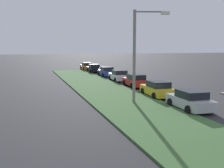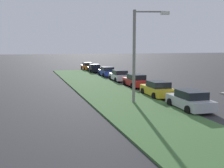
{
  "view_description": "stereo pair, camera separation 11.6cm",
  "coord_description": "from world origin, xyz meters",
  "px_view_note": "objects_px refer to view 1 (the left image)",
  "views": [
    {
      "loc": [
        -12.61,
        15.34,
        4.69
      ],
      "look_at": [
        12.4,
        7.47,
        1.08
      ],
      "focal_mm": 44.63,
      "sensor_mm": 36.0,
      "label": 1
    },
    {
      "loc": [
        -12.65,
        15.23,
        4.69
      ],
      "look_at": [
        12.4,
        7.47,
        1.08
      ],
      "focal_mm": 44.63,
      "sensor_mm": 36.0,
      "label": 2
    }
  ],
  "objects_px": {
    "parked_car_yellow": "(157,89)",
    "parked_car_red": "(136,81)",
    "parked_car_silver": "(190,100)",
    "parked_car_blue": "(106,72)",
    "parked_car_orange": "(87,66)",
    "streetlight": "(139,50)",
    "parked_car_black": "(94,68)",
    "parked_car_white": "(119,76)"
  },
  "relations": [
    {
      "from": "parked_car_red",
      "to": "streetlight",
      "type": "distance_m",
      "value": 9.99
    },
    {
      "from": "parked_car_red",
      "to": "streetlight",
      "type": "relative_size",
      "value": 0.58
    },
    {
      "from": "streetlight",
      "to": "parked_car_black",
      "type": "bearing_deg",
      "value": -6.14
    },
    {
      "from": "parked_car_blue",
      "to": "parked_car_black",
      "type": "height_order",
      "value": "same"
    },
    {
      "from": "parked_car_yellow",
      "to": "parked_car_blue",
      "type": "xyz_separation_m",
      "value": [
        18.28,
        -0.43,
        0.0
      ]
    },
    {
      "from": "parked_car_yellow",
      "to": "parked_car_white",
      "type": "distance_m",
      "value": 12.14
    },
    {
      "from": "streetlight",
      "to": "parked_car_orange",
      "type": "bearing_deg",
      "value": -5.03
    },
    {
      "from": "parked_car_white",
      "to": "parked_car_black",
      "type": "xyz_separation_m",
      "value": [
        12.82,
        0.35,
        0.0
      ]
    },
    {
      "from": "parked_car_yellow",
      "to": "parked_car_black",
      "type": "bearing_deg",
      "value": 2.13
    },
    {
      "from": "parked_car_silver",
      "to": "parked_car_blue",
      "type": "height_order",
      "value": "same"
    },
    {
      "from": "parked_car_red",
      "to": "parked_car_blue",
      "type": "xyz_separation_m",
      "value": [
        11.9,
        -0.01,
        0.0
      ]
    },
    {
      "from": "parked_car_red",
      "to": "streetlight",
      "type": "height_order",
      "value": "streetlight"
    },
    {
      "from": "parked_car_white",
      "to": "streetlight",
      "type": "relative_size",
      "value": 0.58
    },
    {
      "from": "parked_car_white",
      "to": "parked_car_blue",
      "type": "xyz_separation_m",
      "value": [
        6.15,
        -0.05,
        0.0
      ]
    },
    {
      "from": "parked_car_blue",
      "to": "streetlight",
      "type": "height_order",
      "value": "streetlight"
    },
    {
      "from": "parked_car_red",
      "to": "parked_car_orange",
      "type": "height_order",
      "value": "same"
    },
    {
      "from": "parked_car_silver",
      "to": "parked_car_orange",
      "type": "bearing_deg",
      "value": 2.1
    },
    {
      "from": "streetlight",
      "to": "parked_car_white",
      "type": "bearing_deg",
      "value": -12.81
    },
    {
      "from": "parked_car_orange",
      "to": "parked_car_yellow",
      "type": "bearing_deg",
      "value": 179.44
    },
    {
      "from": "parked_car_white",
      "to": "parked_car_orange",
      "type": "height_order",
      "value": "same"
    },
    {
      "from": "parked_car_red",
      "to": "parked_car_orange",
      "type": "relative_size",
      "value": 1.01
    },
    {
      "from": "parked_car_blue",
      "to": "parked_car_orange",
      "type": "bearing_deg",
      "value": 2.68
    },
    {
      "from": "parked_car_silver",
      "to": "parked_car_yellow",
      "type": "height_order",
      "value": "same"
    },
    {
      "from": "parked_car_silver",
      "to": "parked_car_white",
      "type": "height_order",
      "value": "same"
    },
    {
      "from": "parked_car_black",
      "to": "streetlight",
      "type": "height_order",
      "value": "streetlight"
    },
    {
      "from": "parked_car_silver",
      "to": "parked_car_red",
      "type": "bearing_deg",
      "value": -0.37
    },
    {
      "from": "parked_car_yellow",
      "to": "parked_car_red",
      "type": "height_order",
      "value": "same"
    },
    {
      "from": "parked_car_yellow",
      "to": "parked_car_white",
      "type": "xyz_separation_m",
      "value": [
        12.13,
        -0.38,
        0.0
      ]
    },
    {
      "from": "parked_car_white",
      "to": "parked_car_blue",
      "type": "distance_m",
      "value": 6.15
    },
    {
      "from": "parked_car_black",
      "to": "parked_car_orange",
      "type": "relative_size",
      "value": 1.01
    },
    {
      "from": "parked_car_blue",
      "to": "parked_car_black",
      "type": "xyz_separation_m",
      "value": [
        6.67,
        0.4,
        0.0
      ]
    },
    {
      "from": "parked_car_silver",
      "to": "parked_car_yellow",
      "type": "bearing_deg",
      "value": 0.88
    },
    {
      "from": "parked_car_white",
      "to": "parked_car_orange",
      "type": "relative_size",
      "value": 1.01
    },
    {
      "from": "parked_car_silver",
      "to": "streetlight",
      "type": "height_order",
      "value": "streetlight"
    },
    {
      "from": "parked_car_yellow",
      "to": "parked_car_orange",
      "type": "relative_size",
      "value": 1.01
    },
    {
      "from": "parked_car_silver",
      "to": "parked_car_black",
      "type": "distance_m",
      "value": 30.51
    },
    {
      "from": "parked_car_yellow",
      "to": "streetlight",
      "type": "xyz_separation_m",
      "value": [
        -2.3,
        2.9,
        3.67
      ]
    },
    {
      "from": "parked_car_silver",
      "to": "parked_car_yellow",
      "type": "relative_size",
      "value": 1.0
    },
    {
      "from": "parked_car_white",
      "to": "parked_car_blue",
      "type": "relative_size",
      "value": 1.01
    },
    {
      "from": "parked_car_yellow",
      "to": "parked_car_black",
      "type": "distance_m",
      "value": 24.95
    },
    {
      "from": "parked_car_black",
      "to": "parked_car_white",
      "type": "bearing_deg",
      "value": -176.18
    },
    {
      "from": "parked_car_yellow",
      "to": "streetlight",
      "type": "relative_size",
      "value": 0.58
    }
  ]
}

